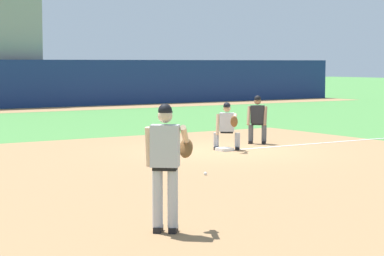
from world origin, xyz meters
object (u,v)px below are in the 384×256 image
(pitcher, at_px, (167,160))
(first_baseman, at_px, (227,124))
(umpire, at_px, (257,118))
(baseball, at_px, (205,174))
(first_base_bag, at_px, (224,149))

(pitcher, height_order, first_baseman, pitcher)
(first_baseman, bearing_deg, umpire, 25.98)
(first_baseman, bearing_deg, pitcher, -130.44)
(baseball, height_order, umpire, umpire)
(baseball, distance_m, umpire, 6.58)
(baseball, distance_m, first_baseman, 4.79)
(baseball, height_order, pitcher, pitcher)
(first_base_bag, relative_size, umpire, 0.26)
(baseball, relative_size, first_baseman, 0.06)
(pitcher, bearing_deg, first_base_bag, 49.92)
(baseball, distance_m, pitcher, 5.61)
(first_base_bag, distance_m, first_baseman, 0.72)
(baseball, xyz_separation_m, first_baseman, (3.13, 3.56, 0.69))
(baseball, relative_size, pitcher, 0.04)
(first_base_bag, bearing_deg, umpire, 26.71)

